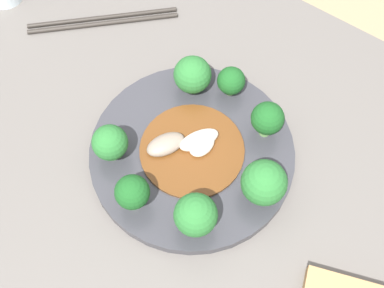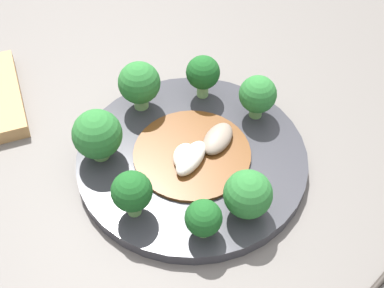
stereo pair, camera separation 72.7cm
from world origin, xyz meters
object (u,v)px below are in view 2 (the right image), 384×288
object	(u,v)px
plate	(192,159)
broccoli_southwest	(258,95)
broccoli_south	(203,73)
stirfry_center	(196,152)
broccoli_northeast	(132,192)
broccoli_east	(97,135)
broccoli_southeast	(139,83)
broccoli_north	(205,218)
broccoli_northwest	(248,195)

from	to	relation	value
plate	broccoli_southwest	size ratio (longest dim) A/B	4.64
broccoli_south	stirfry_center	xyz separation A→B (m)	(0.01, 0.11, -0.03)
broccoli_southwest	broccoli_northeast	size ratio (longest dim) A/B	1.00
stirfry_center	broccoli_east	bearing A→B (deg)	-0.89
broccoli_southeast	broccoli_east	world-z (taller)	same
broccoli_north	stirfry_center	world-z (taller)	broccoli_north
broccoli_north	broccoli_southeast	bearing A→B (deg)	-68.35
broccoli_northeast	broccoli_east	bearing A→B (deg)	-61.40
broccoli_south	stirfry_center	size ratio (longest dim) A/B	0.43
broccoli_north	broccoli_southeast	world-z (taller)	broccoli_southeast
broccoli_south	broccoli_southeast	size ratio (longest dim) A/B	0.90
broccoli_southeast	broccoli_northwest	bearing A→B (deg)	126.14
broccoli_southwest	broccoli_north	distance (m)	0.19
stirfry_center	broccoli_southeast	bearing A→B (deg)	-51.06
plate	broccoli_southeast	bearing A→B (deg)	-52.53
broccoli_southeast	stirfry_center	bearing A→B (deg)	128.94
broccoli_north	broccoli_south	bearing A→B (deg)	-90.99
broccoli_north	stirfry_center	bearing A→B (deg)	-85.97
broccoli_northwest	broccoli_southwest	xyz separation A→B (m)	(-0.02, -0.15, 0.00)
plate	broccoli_southeast	distance (m)	0.12
broccoli_southwest	broccoli_north	size ratio (longest dim) A/B	1.26
broccoli_southwest	broccoli_east	size ratio (longest dim) A/B	0.89
plate	broccoli_east	distance (m)	0.12
broccoli_southwest	broccoli_northwest	bearing A→B (deg)	80.61
broccoli_northwest	broccoli_south	xyz separation A→B (m)	(0.04, -0.19, 0.01)
plate	stirfry_center	xyz separation A→B (m)	(-0.00, 0.00, 0.01)
broccoli_southeast	broccoli_south	bearing A→B (deg)	-165.98
broccoli_south	broccoli_east	size ratio (longest dim) A/B	0.91
broccoli_northwest	broccoli_southeast	distance (m)	0.21
broccoli_north	broccoli_northwest	bearing A→B (deg)	-150.83
broccoli_southeast	broccoli_north	bearing A→B (deg)	111.65
broccoli_northeast	broccoli_south	bearing A→B (deg)	-113.46
broccoli_northwest	broccoli_southwest	world-z (taller)	same
broccoli_northeast	stirfry_center	xyz separation A→B (m)	(-0.07, -0.08, -0.03)
broccoli_north	broccoli_east	size ratio (longest dim) A/B	0.71
broccoli_north	broccoli_northeast	size ratio (longest dim) A/B	0.80
broccoli_southeast	broccoli_northeast	distance (m)	0.17
broccoli_southeast	stirfry_center	world-z (taller)	broccoli_southeast
plate	broccoli_southeast	world-z (taller)	broccoli_southeast
plate	stirfry_center	world-z (taller)	stirfry_center
broccoli_south	broccoli_southeast	xyz separation A→B (m)	(0.08, 0.02, 0.00)
broccoli_southwest	stirfry_center	xyz separation A→B (m)	(0.08, 0.07, -0.03)
broccoli_northwest	broccoli_east	distance (m)	0.19
plate	stirfry_center	size ratio (longest dim) A/B	1.96
broccoli_southeast	broccoli_northeast	size ratio (longest dim) A/B	1.13
broccoli_northwest	broccoli_east	xyz separation A→B (m)	(0.17, -0.08, 0.00)
broccoli_southwest	broccoli_east	distance (m)	0.20
plate	broccoli_northeast	world-z (taller)	broccoli_northeast
plate	broccoli_southwest	bearing A→B (deg)	-141.30
broccoli_southeast	stirfry_center	distance (m)	0.12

